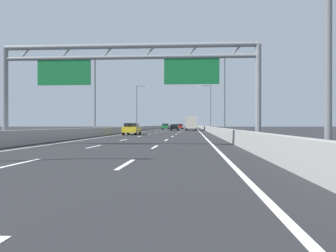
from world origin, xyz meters
name	(u,v)px	position (x,y,z in m)	size (l,w,h in m)	color
ground_plane	(178,129)	(0.00, 100.00, 0.00)	(260.00, 260.00, 0.00)	#262628
lane_dash_left_1	(19,163)	(-1.80, 12.50, 0.01)	(0.16, 3.00, 0.01)	white
lane_dash_left_2	(94,147)	(-1.80, 21.50, 0.01)	(0.16, 3.00, 0.01)	white
lane_dash_left_3	(124,140)	(-1.80, 30.50, 0.01)	(0.16, 3.00, 0.01)	white
lane_dash_left_4	(140,136)	(-1.80, 39.50, 0.01)	(0.16, 3.00, 0.01)	white
lane_dash_left_5	(149,134)	(-1.80, 48.50, 0.01)	(0.16, 3.00, 0.01)	white
lane_dash_left_6	(156,133)	(-1.80, 57.50, 0.01)	(0.16, 3.00, 0.01)	white
lane_dash_left_7	(161,132)	(-1.80, 66.50, 0.01)	(0.16, 3.00, 0.01)	white
lane_dash_left_8	(165,131)	(-1.80, 75.50, 0.01)	(0.16, 3.00, 0.01)	white
lane_dash_left_9	(168,130)	(-1.80, 84.50, 0.01)	(0.16, 3.00, 0.01)	white
lane_dash_left_10	(170,130)	(-1.80, 93.50, 0.01)	(0.16, 3.00, 0.01)	white
lane_dash_left_11	(172,129)	(-1.80, 102.50, 0.01)	(0.16, 3.00, 0.01)	white
lane_dash_left_12	(174,129)	(-1.80, 111.50, 0.01)	(0.16, 3.00, 0.01)	white
lane_dash_left_13	(175,128)	(-1.80, 120.50, 0.01)	(0.16, 3.00, 0.01)	white
lane_dash_left_14	(176,128)	(-1.80, 129.50, 0.01)	(0.16, 3.00, 0.01)	white
lane_dash_left_15	(178,128)	(-1.80, 138.50, 0.01)	(0.16, 3.00, 0.01)	white
lane_dash_left_16	(178,128)	(-1.80, 147.50, 0.01)	(0.16, 3.00, 0.01)	white
lane_dash_left_17	(179,128)	(-1.80, 156.50, 0.01)	(0.16, 3.00, 0.01)	white
lane_dash_right_1	(126,164)	(1.80, 12.50, 0.01)	(0.16, 3.00, 0.01)	white
lane_dash_right_2	(155,147)	(1.80, 21.50, 0.01)	(0.16, 3.00, 0.01)	white
lane_dash_right_3	(166,140)	(1.80, 30.50, 0.01)	(0.16, 3.00, 0.01)	white
lane_dash_right_4	(172,137)	(1.80, 39.50, 0.01)	(0.16, 3.00, 0.01)	white
lane_dash_right_5	(176,134)	(1.80, 48.50, 0.01)	(0.16, 3.00, 0.01)	white
lane_dash_right_6	(179,133)	(1.80, 57.50, 0.01)	(0.16, 3.00, 0.01)	white
lane_dash_right_7	(181,132)	(1.80, 66.50, 0.01)	(0.16, 3.00, 0.01)	white
lane_dash_right_8	(182,131)	(1.80, 75.50, 0.01)	(0.16, 3.00, 0.01)	white
lane_dash_right_9	(183,130)	(1.80, 84.50, 0.01)	(0.16, 3.00, 0.01)	white
lane_dash_right_10	(184,130)	(1.80, 93.50, 0.01)	(0.16, 3.00, 0.01)	white
lane_dash_right_11	(185,129)	(1.80, 102.50, 0.01)	(0.16, 3.00, 0.01)	white
lane_dash_right_12	(185,129)	(1.80, 111.50, 0.01)	(0.16, 3.00, 0.01)	white
lane_dash_right_13	(186,128)	(1.80, 120.50, 0.01)	(0.16, 3.00, 0.01)	white
lane_dash_right_14	(186,128)	(1.80, 129.50, 0.01)	(0.16, 3.00, 0.01)	white
lane_dash_right_15	(187,128)	(1.80, 138.50, 0.01)	(0.16, 3.00, 0.01)	white
lane_dash_right_16	(187,128)	(1.80, 147.50, 0.01)	(0.16, 3.00, 0.01)	white
lane_dash_right_17	(187,128)	(1.80, 156.50, 0.01)	(0.16, 3.00, 0.01)	white
edge_line_left	(155,130)	(-5.25, 88.00, 0.01)	(0.16, 176.00, 0.01)	white
edge_line_right	(198,130)	(5.25, 88.00, 0.01)	(0.16, 176.00, 0.01)	white
barrier_left	(157,127)	(-6.90, 110.00, 0.47)	(0.45, 220.00, 0.95)	#9E9E99
barrier_right	(202,127)	(6.90, 110.00, 0.47)	(0.45, 220.00, 0.95)	#9E9E99
sign_gantry	(128,68)	(-0.02, 22.95, 4.81)	(16.30, 0.36, 6.36)	gray
streetlamp_left_mid	(97,90)	(-7.47, 42.85, 5.40)	(2.58, 0.28, 9.50)	slate
streetlamp_right_mid	(222,90)	(7.47, 42.85, 5.40)	(2.58, 0.28, 9.50)	slate
streetlamp_left_far	(138,105)	(-7.47, 74.64, 5.40)	(2.58, 0.28, 9.50)	slate
streetlamp_right_far	(209,105)	(7.47, 74.64, 5.40)	(2.58, 0.28, 9.50)	slate
red_car	(179,126)	(0.11, 105.18, 0.77)	(1.86, 4.36, 1.51)	red
yellow_car	(132,129)	(-3.75, 45.85, 0.77)	(1.77, 4.52, 1.48)	yellow
green_car	(166,126)	(-3.38, 97.76, 0.79)	(1.89, 4.44, 1.55)	#1E7A38
white_car	(180,126)	(0.20, 112.45, 0.75)	(1.90, 4.25, 1.48)	silver
black_car	(174,127)	(0.00, 79.37, 0.72)	(1.72, 4.23, 1.39)	black
box_truck	(191,123)	(3.70, 81.40, 1.69)	(2.46, 8.96, 3.07)	#194799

